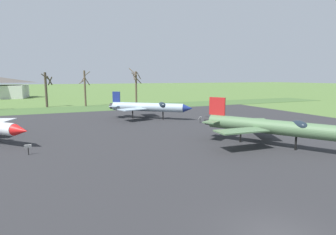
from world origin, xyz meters
TOP-DOWN VIEW (x-y plane):
  - asphalt_apron at (0.00, 18.09)m, footprint 71.68×60.29m
  - grass_verge_strip at (0.00, 54.23)m, footprint 131.68×12.00m
  - info_placard_front_left at (-10.73, 18.63)m, footprint 0.60×0.21m
  - jet_fighter_front_right at (6.25, 34.37)m, footprint 12.32×10.63m
  - info_placard_front_right at (11.99, 27.35)m, footprint 0.50×0.35m
  - jet_fighter_rear_center at (11.28, 12.46)m, footprint 10.53×13.45m
  - bare_tree_left_of_center at (-9.50, 61.32)m, footprint 2.39×3.04m
  - bare_tree_center at (-1.08, 59.27)m, footprint 2.63×2.55m
  - bare_tree_right_of_center at (10.87, 57.07)m, footprint 2.99×2.34m

SIDE VIEW (x-z plane):
  - asphalt_apron at x=0.00m, z-range 0.00..0.05m
  - grass_verge_strip at x=0.00m, z-range 0.00..0.06m
  - info_placard_front_right at x=11.99m, z-range 0.11..1.14m
  - info_placard_front_left at x=-10.73m, z-range 0.14..1.14m
  - jet_fighter_front_right at x=6.25m, z-range -0.20..4.32m
  - jet_fighter_rear_center at x=11.28m, z-range -0.28..4.46m
  - bare_tree_left_of_center at x=-9.50m, z-range 0.41..8.51m
  - bare_tree_center at x=-1.08m, z-range 0.28..8.83m
  - bare_tree_right_of_center at x=10.87m, z-range 0.20..9.38m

